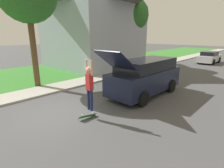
# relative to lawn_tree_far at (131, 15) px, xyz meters

# --- Properties ---
(ground_plane) EXTENTS (120.00, 120.00, 0.00)m
(ground_plane) POSITION_rel_lawn_tree_far_xyz_m (5.37, -11.65, -5.29)
(ground_plane) COLOR #49494C
(lawn) EXTENTS (10.00, 80.00, 0.08)m
(lawn) POSITION_rel_lawn_tree_far_xyz_m (-2.63, -5.65, -5.25)
(lawn) COLOR #387F2D
(lawn) RESTS_ON ground_plane
(sidewalk) EXTENTS (1.80, 80.00, 0.10)m
(sidewalk) POSITION_rel_lawn_tree_far_xyz_m (1.77, -5.65, -5.24)
(sidewalk) COLOR #ADA89E
(sidewalk) RESTS_ON ground_plane
(house) EXTENTS (9.32, 8.64, 8.30)m
(house) POSITION_rel_lawn_tree_far_xyz_m (-2.97, -2.71, -0.90)
(house) COLOR #99A3B2
(house) RESTS_ON lawn
(lawn_tree_far) EXTENTS (3.66, 3.66, 7.07)m
(lawn_tree_far) POSITION_rel_lawn_tree_far_xyz_m (0.00, 0.00, 0.00)
(lawn_tree_far) COLOR brown
(lawn_tree_far) RESTS_ON lawn
(suv_parked) EXTENTS (2.02, 5.58, 2.70)m
(suv_parked) POSITION_rel_lawn_tree_far_xyz_m (6.65, -7.12, -4.21)
(suv_parked) COLOR black
(suv_parked) RESTS_ON ground_plane
(car_down_street) EXTENTS (1.85, 4.31, 1.41)m
(car_down_street) POSITION_rel_lawn_tree_far_xyz_m (5.76, 8.48, -4.59)
(car_down_street) COLOR #B7B7BC
(car_down_street) RESTS_ON ground_plane
(skateboarder) EXTENTS (0.41, 0.24, 2.03)m
(skateboarder) POSITION_rel_lawn_tree_far_xyz_m (6.74, -11.21, -3.85)
(skateboarder) COLOR #192347
(skateboarder) RESTS_ON ground_plane
(skateboard) EXTENTS (0.27, 0.81, 0.28)m
(skateboard) POSITION_rel_lawn_tree_far_xyz_m (6.63, -11.30, -5.17)
(skateboard) COLOR #337F3D
(skateboard) RESTS_ON ground_plane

